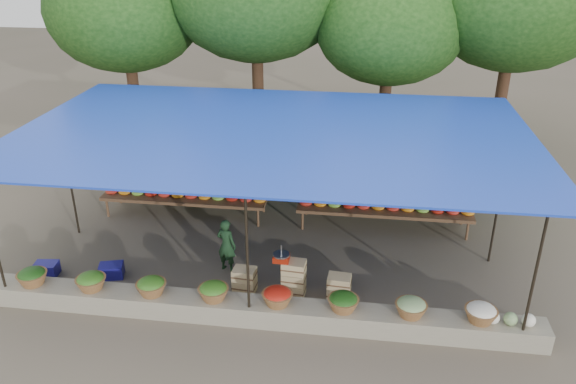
# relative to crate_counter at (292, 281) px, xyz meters

# --- Properties ---
(ground) EXTENTS (60.00, 60.00, 0.00)m
(ground) POSITION_rel_crate_counter_xyz_m (-0.66, 1.84, -0.31)
(ground) COLOR brown
(ground) RESTS_ON ground
(stone_curb) EXTENTS (10.60, 0.55, 0.40)m
(stone_curb) POSITION_rel_crate_counter_xyz_m (-0.66, -0.91, -0.11)
(stone_curb) COLOR gray
(stone_curb) RESTS_ON ground
(stall_canopy) EXTENTS (10.80, 6.60, 2.82)m
(stall_canopy) POSITION_rel_crate_counter_xyz_m (-0.66, 1.92, 2.36)
(stall_canopy) COLOR black
(stall_canopy) RESTS_ON ground
(produce_baskets) EXTENTS (8.98, 0.58, 0.34)m
(produce_baskets) POSITION_rel_crate_counter_xyz_m (-0.76, -0.91, 0.25)
(produce_baskets) COLOR brown
(produce_baskets) RESTS_ON stone_curb
(netting_backdrop) EXTENTS (10.60, 0.06, 2.50)m
(netting_backdrop) POSITION_rel_crate_counter_xyz_m (-0.66, 4.99, 0.94)
(netting_backdrop) COLOR #17421F
(netting_backdrop) RESTS_ON ground
(tree_row) EXTENTS (16.51, 5.50, 7.12)m
(tree_row) POSITION_rel_crate_counter_xyz_m (-0.16, 7.93, 4.39)
(tree_row) COLOR #312012
(tree_row) RESTS_ON ground
(fruit_table_left) EXTENTS (4.21, 0.95, 0.93)m
(fruit_table_left) POSITION_rel_crate_counter_xyz_m (-3.15, 3.19, 0.30)
(fruit_table_left) COLOR #46341C
(fruit_table_left) RESTS_ON ground
(fruit_table_right) EXTENTS (4.21, 0.95, 0.93)m
(fruit_table_right) POSITION_rel_crate_counter_xyz_m (1.85, 3.19, 0.30)
(fruit_table_right) COLOR #46341C
(fruit_table_right) RESTS_ON ground
(crate_counter) EXTENTS (2.37, 0.37, 0.77)m
(crate_counter) POSITION_rel_crate_counter_xyz_m (0.00, 0.00, 0.00)
(crate_counter) COLOR tan
(crate_counter) RESTS_ON ground
(weighing_scale) EXTENTS (0.33, 0.33, 0.35)m
(weighing_scale) POSITION_rel_crate_counter_xyz_m (-0.22, 0.00, 0.54)
(weighing_scale) COLOR #AB210D
(weighing_scale) RESTS_ON crate_counter
(vendor_seated) EXTENTS (0.51, 0.42, 1.21)m
(vendor_seated) POSITION_rel_crate_counter_xyz_m (-1.50, 0.72, 0.29)
(vendor_seated) COLOR #19371D
(vendor_seated) RESTS_ON ground
(customer_left) EXTENTS (0.85, 0.69, 1.63)m
(customer_left) POSITION_rel_crate_counter_xyz_m (-4.04, 3.86, 0.51)
(customer_left) COLOR slate
(customer_left) RESTS_ON ground
(customer_mid) EXTENTS (1.39, 1.22, 1.86)m
(customer_mid) POSITION_rel_crate_counter_xyz_m (1.53, 4.39, 0.62)
(customer_mid) COLOR slate
(customer_mid) RESTS_ON ground
(customer_right) EXTENTS (0.94, 0.62, 1.49)m
(customer_right) POSITION_rel_crate_counter_xyz_m (3.47, 4.22, 0.43)
(customer_right) COLOR slate
(customer_right) RESTS_ON ground
(blue_crate_front) EXTENTS (0.56, 0.47, 0.29)m
(blue_crate_front) POSITION_rel_crate_counter_xyz_m (-3.85, 0.12, -0.17)
(blue_crate_front) COLOR navy
(blue_crate_front) RESTS_ON ground
(blue_crate_back) EXTENTS (0.51, 0.40, 0.28)m
(blue_crate_back) POSITION_rel_crate_counter_xyz_m (-5.25, -0.01, -0.17)
(blue_crate_back) COLOR navy
(blue_crate_back) RESTS_ON ground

